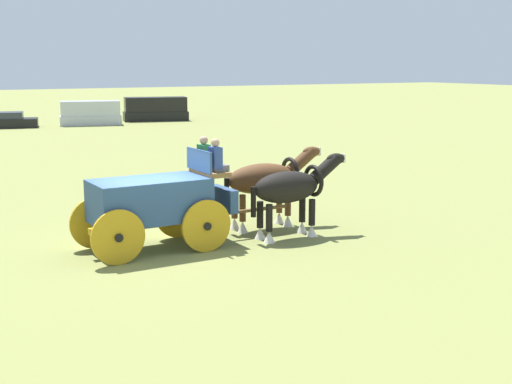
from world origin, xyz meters
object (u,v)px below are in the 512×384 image
draft_horse_near (266,180)px  parked_vehicle_f (156,109)px  parked_vehicle_d (8,121)px  show_wagon (156,201)px  draft_horse_off (291,189)px  parked_vehicle_e (90,113)px

draft_horse_near → parked_vehicle_f: size_ratio=0.59×
parked_vehicle_d → show_wagon: bearing=-93.9°
show_wagon → parked_vehicle_f: bearing=69.4°
draft_horse_off → parked_vehicle_d: size_ratio=0.69×
draft_horse_off → parked_vehicle_f: size_ratio=0.56×
show_wagon → parked_vehicle_e: (8.36, 36.04, -0.38)m
show_wagon → parked_vehicle_f: show_wagon is taller
show_wagon → draft_horse_near: 3.68m
draft_horse_near → draft_horse_off: size_ratio=1.06×
draft_horse_off → draft_horse_near: bearing=91.7°
draft_horse_off → parked_vehicle_e: 36.89m
show_wagon → parked_vehicle_d: bearing=86.1°
show_wagon → draft_horse_off: (3.64, -0.55, 0.07)m
parked_vehicle_f → draft_horse_off: bearing=-105.4°
show_wagon → parked_vehicle_f: (14.05, 37.36, -0.33)m
show_wagon → parked_vehicle_f: size_ratio=1.08×
draft_horse_near → parked_vehicle_d: size_ratio=0.73×
draft_horse_near → parked_vehicle_f: (10.45, 36.61, -0.44)m
draft_horse_near → parked_vehicle_e: 35.61m
parked_vehicle_d → parked_vehicle_f: parked_vehicle_f is taller
show_wagon → draft_horse_off: size_ratio=1.95×
draft_horse_off → parked_vehicle_f: 39.31m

